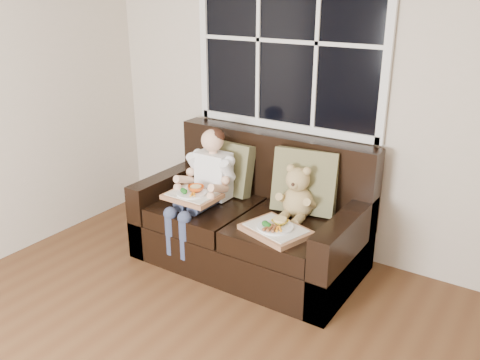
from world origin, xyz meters
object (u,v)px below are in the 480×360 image
Objects in this scene: loveseat at (253,224)px; tray_left at (193,195)px; child at (206,179)px; teddy_bear at (297,196)px; tray_right at (276,229)px.

loveseat is 4.30× the size of tray_left.
teddy_bear is at bearing 11.93° from child.
tray_right is (0.36, -0.29, 0.17)m from loveseat.
loveseat is 0.47m from teddy_bear.
tray_right is at bearing -13.22° from child.
child is at bearing -161.65° from loveseat.
child is 1.71× the size of tray_right.
teddy_bear is 0.35m from tray_right.
teddy_bear reaches higher than tray_left.
loveseat reaches higher than tray_left.
loveseat is at bearing 18.35° from child.
child is 0.76m from tray_right.
tray_right is at bearing 1.17° from tray_left.
loveseat is at bearing 157.85° from tray_right.
tray_left reaches higher than tray_right.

